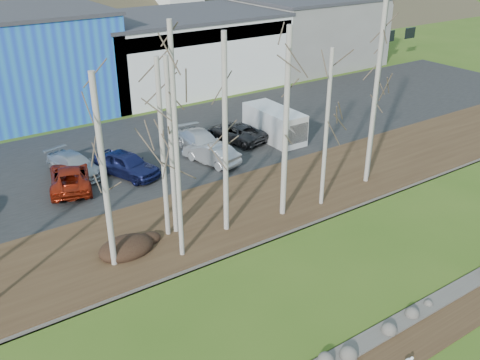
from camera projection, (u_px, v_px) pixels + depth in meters
dirt_strip at (385, 359)px, 19.43m from camera, size 80.00×1.80×0.03m
near_bank_rocks at (365, 343)px, 20.18m from camera, size 80.00×0.80×0.50m
river at (295, 288)px, 23.23m from camera, size 80.00×8.00×0.90m
far_bank_rocks at (241, 246)px, 26.27m from camera, size 80.00×0.80×0.46m
far_bank at (207, 218)px, 28.61m from camera, size 80.00×7.00×0.15m
parking_lot at (127, 156)px, 36.41m from camera, size 80.00×14.00×0.14m
building_white at (180, 50)px, 51.50m from camera, size 18.36×12.24×6.80m
building_grey at (306, 30)px, 59.60m from camera, size 14.28×12.24×7.30m
dirt_mound at (126, 247)px, 25.45m from camera, size 2.70×1.90×0.53m
birch_2 at (104, 175)px, 22.73m from camera, size 0.27×0.27×9.00m
birch_3 at (176, 148)px, 23.05m from camera, size 0.22×0.22×10.85m
birch_4 at (225, 138)px, 25.36m from camera, size 0.26×0.26×9.99m
birch_5 at (171, 150)px, 25.37m from camera, size 0.23×0.23×8.98m
birch_6 at (326, 130)px, 28.16m from camera, size 0.22×0.22×8.69m
birch_7 at (286, 126)px, 26.85m from camera, size 0.29×0.29×9.97m
birch_8 at (376, 93)px, 30.98m from camera, size 0.26×0.26×10.58m
birch_9 at (376, 84)px, 30.08m from camera, size 0.26×0.26×12.01m
birch_10 at (163, 152)px, 25.14m from camera, size 0.23×0.23×8.98m
car_2 at (70, 177)px, 31.54m from camera, size 3.64×5.39×1.37m
car_3 at (74, 165)px, 33.21m from camera, size 2.88×4.82×1.31m
car_4 at (127, 164)px, 33.04m from camera, size 3.34×4.86×1.54m
car_5 at (211, 153)px, 34.84m from camera, size 2.40×4.38×1.37m
car_6 at (236, 132)px, 38.47m from camera, size 3.08×5.03×1.30m
car_7 at (202, 143)px, 36.43m from camera, size 2.40×5.11×1.44m
van_white at (276, 125)px, 38.53m from camera, size 2.22×5.15×2.24m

